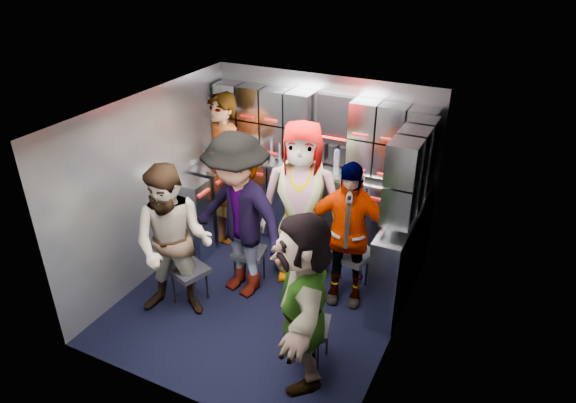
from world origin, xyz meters
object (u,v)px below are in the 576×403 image
at_px(jump_seat_mid_left, 249,254).
at_px(attendant_arc_b, 238,217).
at_px(attendant_arc_a, 174,244).
at_px(attendant_arc_e, 303,299).
at_px(attendant_arc_c, 301,202).
at_px(jump_seat_near_right, 310,328).
at_px(jump_seat_near_left, 189,272).
at_px(jump_seat_center, 307,239).
at_px(attendant_arc_d, 347,234).
at_px(attendant_standing, 224,170).
at_px(jump_seat_mid_right, 351,255).

bearing_deg(jump_seat_mid_left, attendant_arc_b, -90.00).
relative_size(attendant_arc_a, attendant_arc_e, 1.02).
distance_m(attendant_arc_b, attendant_arc_c, 0.74).
xyz_separation_m(jump_seat_near_right, attendant_arc_c, (-0.65, 1.19, 0.57)).
bearing_deg(attendant_arc_a, jump_seat_near_left, 70.53).
bearing_deg(jump_seat_mid_left, jump_seat_center, 52.34).
relative_size(attendant_arc_a, attendant_arc_d, 1.03).
height_order(attendant_arc_d, attendant_arc_e, attendant_arc_e).
bearing_deg(attendant_arc_a, attendant_standing, 83.98).
xyz_separation_m(jump_seat_mid_left, jump_seat_center, (0.45, 0.58, -0.00)).
xyz_separation_m(jump_seat_mid_left, attendant_arc_a, (-0.39, -0.77, 0.47)).
distance_m(jump_seat_mid_right, attendant_arc_d, 0.41).
xyz_separation_m(attendant_arc_d, attendant_arc_e, (0.03, -1.15, 0.01)).
relative_size(jump_seat_center, attendant_arc_b, 0.22).
height_order(jump_seat_mid_right, attendant_arc_c, attendant_arc_c).
height_order(jump_seat_mid_left, jump_seat_near_right, jump_seat_near_right).
height_order(jump_seat_near_left, attendant_arc_a, attendant_arc_a).
relative_size(jump_seat_mid_right, attendant_arc_c, 0.27).
xyz_separation_m(jump_seat_near_right, attendant_arc_a, (-1.48, 0.02, 0.47)).
xyz_separation_m(jump_seat_near_right, attendant_arc_d, (-0.03, 0.97, 0.44)).
distance_m(jump_seat_near_left, jump_seat_mid_right, 1.73).
distance_m(attendant_standing, attendant_arc_e, 2.49).
distance_m(jump_seat_near_left, jump_seat_near_right, 1.50).
distance_m(jump_seat_center, attendant_arc_d, 0.86).
bearing_deg(jump_seat_near_right, attendant_arc_a, 179.22).
height_order(attendant_standing, attendant_arc_d, attendant_standing).
distance_m(jump_seat_mid_right, jump_seat_near_right, 1.16).
bearing_deg(attendant_arc_b, jump_seat_mid_left, 101.68).
distance_m(attendant_arc_d, attendant_arc_e, 1.15).
distance_m(jump_seat_near_left, jump_seat_mid_left, 0.71).
height_order(jump_seat_mid_right, attendant_arc_a, attendant_arc_a).
bearing_deg(jump_seat_center, attendant_arc_a, -121.66).
bearing_deg(attendant_arc_e, attendant_arc_c, 175.34).
bearing_deg(attendant_arc_b, jump_seat_center, 71.16).
distance_m(attendant_arc_a, attendant_arc_e, 1.50).
relative_size(jump_seat_mid_right, attendant_arc_b, 0.27).
bearing_deg(jump_seat_near_left, attendant_arc_b, 46.88).
bearing_deg(attendant_arc_d, attendant_arc_a, -157.77).
height_order(jump_seat_center, attendant_arc_d, attendant_arc_d).
bearing_deg(attendant_standing, attendant_arc_e, -11.58).
bearing_deg(attendant_arc_d, jump_seat_near_right, -99.06).
distance_m(jump_seat_center, jump_seat_mid_right, 0.66).
relative_size(jump_seat_center, jump_seat_near_right, 0.97).
xyz_separation_m(jump_seat_near_left, attendant_arc_a, (0.00, -0.18, 0.45)).
height_order(jump_seat_mid_left, attendant_arc_a, attendant_arc_a).
bearing_deg(jump_seat_near_right, attendant_arc_b, 150.84).
bearing_deg(jump_seat_mid_right, attendant_standing, 169.11).
height_order(jump_seat_center, attendant_arc_e, attendant_arc_e).
bearing_deg(attendant_standing, jump_seat_near_right, -8.37).
distance_m(jump_seat_mid_left, jump_seat_mid_right, 1.13).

